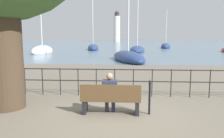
# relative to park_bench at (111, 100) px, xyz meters

# --- Properties ---
(ground_plane) EXTENTS (1000.00, 1000.00, 0.00)m
(ground_plane) POSITION_rel_park_bench_xyz_m (0.00, 0.06, -0.43)
(ground_plane) COLOR #706656
(harbor_water) EXTENTS (600.00, 300.00, 0.01)m
(harbor_water) POSITION_rel_park_bench_xyz_m (0.00, 162.03, -0.43)
(harbor_water) COLOR slate
(harbor_water) RESTS_ON ground_plane
(park_bench) EXTENTS (1.72, 0.45, 0.90)m
(park_bench) POSITION_rel_park_bench_xyz_m (0.00, 0.00, 0.00)
(park_bench) COLOR brown
(park_bench) RESTS_ON ground_plane
(seated_person_left) EXTENTS (0.43, 0.35, 1.21)m
(seated_person_left) POSITION_rel_park_bench_xyz_m (-0.03, 0.08, 0.23)
(seated_person_left) COLOR #2D3347
(seated_person_left) RESTS_ON ground_plane
(promenade_railing) EXTENTS (11.30, 0.04, 1.05)m
(promenade_railing) POSITION_rel_park_bench_xyz_m (0.00, 2.05, 0.26)
(promenade_railing) COLOR black
(promenade_railing) RESTS_ON ground_plane
(closed_umbrella) EXTENTS (0.09, 0.09, 1.04)m
(closed_umbrella) POSITION_rel_park_bench_xyz_m (1.12, 0.08, 0.15)
(closed_umbrella) COLOR black
(closed_umbrella) RESTS_ON ground_plane
(sailboat_0) EXTENTS (3.04, 9.11, 12.58)m
(sailboat_0) POSITION_rel_park_bench_xyz_m (2.13, 30.45, -0.10)
(sailboat_0) COLOR navy
(sailboat_0) RESTS_ON ground_plane
(sailboat_1) EXTENTS (3.27, 8.33, 13.10)m
(sailboat_1) POSITION_rel_park_bench_xyz_m (-6.25, 36.74, -0.06)
(sailboat_1) COLOR navy
(sailboat_1) RESTS_ON ground_plane
(sailboat_3) EXTENTS (3.07, 6.09, 9.12)m
(sailboat_3) POSITION_rel_park_bench_xyz_m (9.24, 44.77, -0.06)
(sailboat_3) COLOR navy
(sailboat_3) RESTS_ON ground_plane
(sailboat_4) EXTENTS (2.55, 5.36, 12.94)m
(sailboat_4) POSITION_rel_park_bench_xyz_m (-11.80, 24.81, 0.01)
(sailboat_4) COLOR silver
(sailboat_4) RESTS_ON ground_plane
(sailboat_5) EXTENTS (4.33, 8.81, 13.02)m
(sailboat_5) POSITION_rel_park_bench_xyz_m (0.56, 15.78, -0.10)
(sailboat_5) COLOR navy
(sailboat_5) RESTS_ON ground_plane
(harbor_lighthouse) EXTENTS (4.21, 4.21, 20.46)m
(harbor_lighthouse) POSITION_rel_park_bench_xyz_m (-6.50, 140.81, 9.09)
(harbor_lighthouse) COLOR silver
(harbor_lighthouse) RESTS_ON ground_plane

